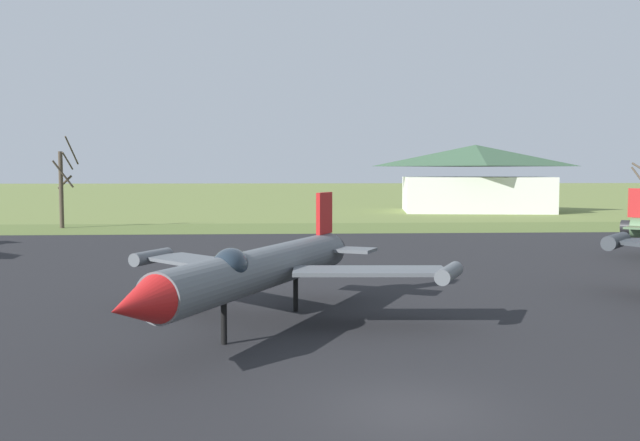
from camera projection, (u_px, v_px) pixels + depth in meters
name	position (u px, v px, depth m)	size (l,w,h in m)	color
ground_plane	(411.00, 412.00, 15.50)	(600.00, 600.00, 0.00)	olive
asphalt_apron	(343.00, 288.00, 31.97)	(102.34, 55.14, 0.05)	black
grass_verge_strip	(310.00, 228.00, 65.40)	(162.34, 12.00, 0.06)	#5A6B33
jet_fighter_front_left	(260.00, 269.00, 23.53)	(12.28, 14.06, 4.49)	#565B60
bare_tree_left_of_center	(62.00, 186.00, 65.03)	(2.02, 2.39, 8.61)	#42382D
visitor_building	(475.00, 179.00, 92.98)	(21.17, 15.71, 8.91)	silver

